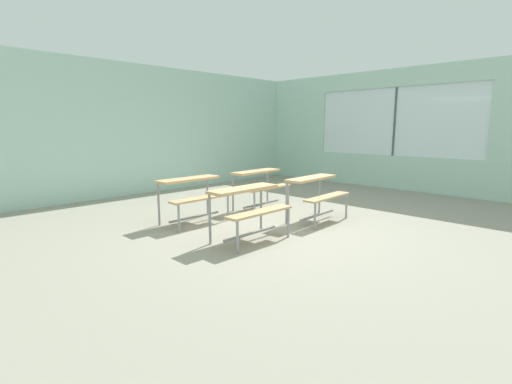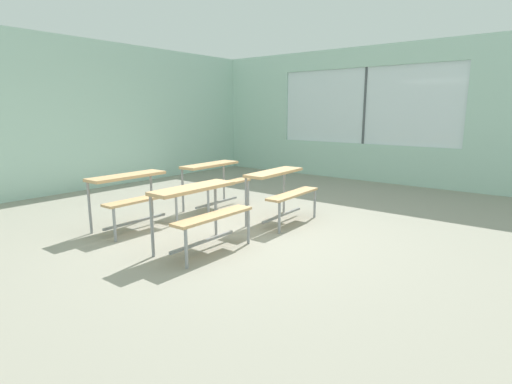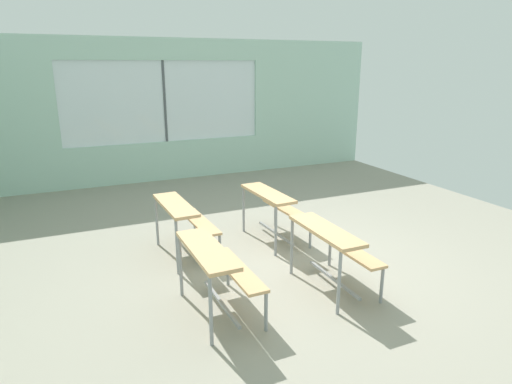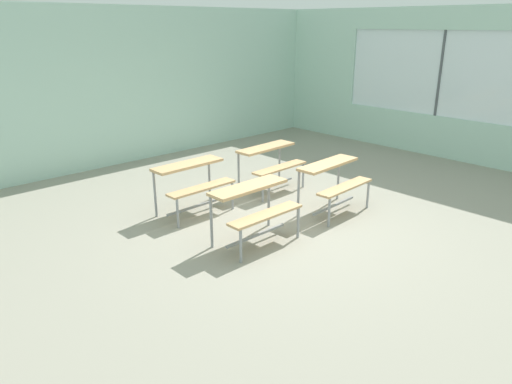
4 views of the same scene
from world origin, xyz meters
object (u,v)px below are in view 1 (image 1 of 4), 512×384
desk_bench_r0c0 (249,201)px  desk_bench_r1c0 (193,189)px  desk_bench_r1c1 (260,180)px  desk_bench_r0c1 (317,188)px

desk_bench_r0c0 → desk_bench_r1c0: (0.03, 1.36, 0.00)m
desk_bench_r1c0 → desk_bench_r1c1: 1.54m
desk_bench_r1c1 → desk_bench_r1c0: bearing=175.3°
desk_bench_r0c0 → desk_bench_r1c1: bearing=39.4°
desk_bench_r0c0 → desk_bench_r1c0: same height
desk_bench_r1c0 → desk_bench_r1c1: same height
desk_bench_r0c0 → desk_bench_r1c1: size_ratio=0.98×
desk_bench_r0c1 → desk_bench_r1c1: bearing=87.0°
desk_bench_r0c1 → desk_bench_r1c0: same height
desk_bench_r0c0 → desk_bench_r1c1: same height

